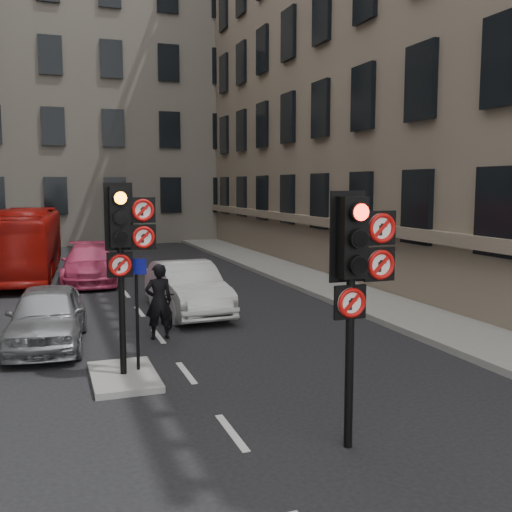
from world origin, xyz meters
TOP-DOWN VIEW (x-y plane):
  - ground at (0.00, 0.00)m, footprint 120.00×120.00m
  - pavement_right at (7.20, 12.00)m, footprint 3.00×50.00m
  - centre_island at (-1.20, 5.00)m, footprint 1.20×2.00m
  - building_far at (0.00, 38.00)m, footprint 30.00×14.00m
  - signal_near at (1.49, 0.99)m, footprint 0.91×0.40m
  - signal_far at (-1.11, 4.99)m, footprint 0.91×0.40m
  - car_silver at (-2.52, 8.01)m, footprint 2.04×4.19m
  - car_white at (1.27, 10.38)m, footprint 1.78×4.50m
  - car_pink at (-0.95, 16.87)m, footprint 2.37×4.99m
  - bus_red at (-3.27, 19.23)m, footprint 2.95×9.83m
  - motorcycle at (0.26, 9.02)m, footprint 0.69×1.63m
  - motorcyclist at (-0.01, 7.80)m, footprint 0.67×0.46m
  - info_sign at (-0.90, 5.14)m, footprint 0.36×0.17m

SIDE VIEW (x-z plane):
  - ground at x=0.00m, z-range 0.00..0.00m
  - centre_island at x=-1.20m, z-range 0.00..0.12m
  - pavement_right at x=7.20m, z-range 0.00..0.16m
  - motorcycle at x=0.26m, z-range 0.00..0.95m
  - car_silver at x=-2.52m, z-range 0.00..1.38m
  - car_pink at x=-0.95m, z-range 0.00..1.40m
  - car_white at x=1.27m, z-range 0.00..1.46m
  - motorcyclist at x=-0.01m, z-range 0.00..1.81m
  - bus_red at x=-3.27m, z-range 0.00..2.70m
  - info_sign at x=-0.90m, z-range 0.43..2.59m
  - signal_near at x=1.49m, z-range 0.79..4.37m
  - signal_far at x=-1.11m, z-range 0.91..4.49m
  - building_far at x=0.00m, z-range 0.00..20.00m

